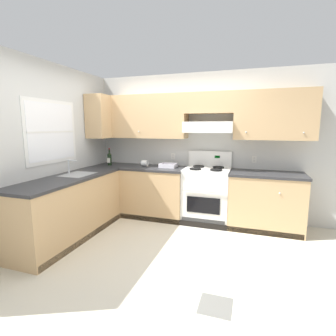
{
  "coord_description": "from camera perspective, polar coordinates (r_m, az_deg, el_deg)",
  "views": [
    {
      "loc": [
        1.24,
        -2.94,
        1.63
      ],
      "look_at": [
        0.04,
        0.7,
        1.0
      ],
      "focal_mm": 27.2,
      "sensor_mm": 36.0,
      "label": 1
    }
  ],
  "objects": [
    {
      "name": "stove",
      "position": [
        4.41,
        8.6,
        -5.94
      ],
      "size": [
        0.76,
        0.62,
        1.2
      ],
      "color": "white",
      "rests_on": "ground_plane"
    },
    {
      "name": "paper_towel_roll",
      "position": [
        4.66,
        -5.24,
        1.09
      ],
      "size": [
        0.11,
        0.11,
        0.11
      ],
      "color": "white",
      "rests_on": "counter_back_run"
    },
    {
      "name": "ground_plane",
      "position": [
        3.58,
        -4.35,
        -17.74
      ],
      "size": [
        7.04,
        7.04,
        0.0
      ],
      "primitive_type": "plane",
      "color": "beige"
    },
    {
      "name": "wine_bottle",
      "position": [
        4.87,
        -12.98,
        2.09
      ],
      "size": [
        0.08,
        0.08,
        0.32
      ],
      "color": "black",
      "rests_on": "counter_back_run"
    },
    {
      "name": "bowl",
      "position": [
        4.53,
        0.08,
        0.46
      ],
      "size": [
        0.29,
        0.25,
        0.07
      ],
      "color": "silver",
      "rests_on": "counter_back_run"
    },
    {
      "name": "wall_left",
      "position": [
        4.26,
        -23.59,
        4.69
      ],
      "size": [
        0.47,
        4.0,
        2.55
      ],
      "color": "silver",
      "rests_on": "ground_plane"
    },
    {
      "name": "floor_accent_tile",
      "position": [
        2.69,
        10.58,
        -28.03
      ],
      "size": [
        0.3,
        0.3,
        0.01
      ],
      "primitive_type": "cube",
      "color": "slate",
      "rests_on": "ground_plane"
    },
    {
      "name": "counter_back_run",
      "position": [
        4.47,
        3.88,
        -5.97
      ],
      "size": [
        3.6,
        0.65,
        0.91
      ],
      "color": "tan",
      "rests_on": "ground_plane"
    },
    {
      "name": "wall_back",
      "position": [
        4.55,
        7.7,
        7.34
      ],
      "size": [
        4.68,
        0.57,
        2.55
      ],
      "color": "silver",
      "rests_on": "ground_plane"
    },
    {
      "name": "counter_left_run",
      "position": [
        4.02,
        -21.19,
        -8.22
      ],
      "size": [
        0.63,
        1.91,
        1.13
      ],
      "color": "tan",
      "rests_on": "ground_plane"
    }
  ]
}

